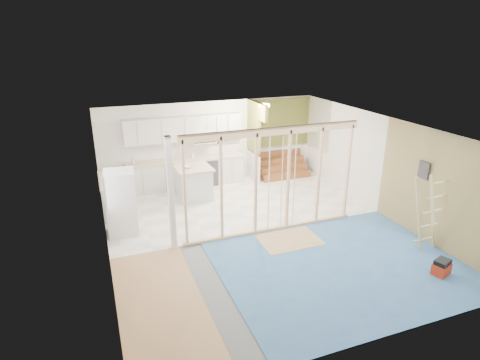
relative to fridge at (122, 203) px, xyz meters
name	(u,v)px	position (x,y,z in m)	size (l,w,h in m)	color
room	(261,183)	(3.06, -1.15, 0.50)	(7.01, 8.01, 2.61)	slate
floor_overlays	(261,231)	(3.14, -1.09, -0.79)	(7.00, 8.00, 0.03)	white
stud_frame	(252,173)	(2.85, -1.15, 0.78)	(4.66, 0.14, 2.60)	#E4BB8B
base_cabinets	(166,179)	(1.46, 2.21, -0.33)	(4.45, 2.24, 0.93)	silver
upper_cabinets	(186,129)	(2.23, 2.66, 1.02)	(3.60, 0.41, 0.85)	silver
green_partition	(273,149)	(5.11, 2.51, 0.15)	(2.25, 1.51, 2.60)	olive
pot_rack	(222,136)	(2.76, 0.74, 1.20)	(0.52, 0.52, 0.72)	black
sheathing_panel	(444,193)	(6.54, -3.15, 0.50)	(0.02, 4.00, 2.60)	#9F8856
electrical_panel	(424,170)	(6.49, -2.55, 0.85)	(0.04, 0.30, 0.40)	#39393E
ceiling_light	(264,105)	(4.46, 1.85, 1.74)	(0.32, 0.32, 0.08)	#FFEABF
fridge	(122,203)	(0.00, 0.00, 0.00)	(0.75, 0.72, 1.59)	silver
island	(194,183)	(2.12, 1.50, -0.31)	(1.03, 1.03, 0.98)	silver
bowl	(189,167)	(1.99, 1.46, 0.21)	(0.23, 0.23, 0.06)	silver
soap_bottle_a	(133,160)	(0.56, 2.48, 0.28)	(0.11, 0.11, 0.29)	silver
soap_bottle_b	(192,155)	(2.38, 2.58, 0.22)	(0.08, 0.08, 0.18)	silver
toolbox	(442,268)	(5.75, -4.09, -0.64)	(0.42, 0.37, 0.34)	#A6280F
ladder	(427,213)	(6.16, -3.15, 0.10)	(0.93, 0.15, 1.75)	tan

